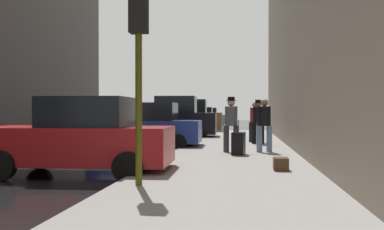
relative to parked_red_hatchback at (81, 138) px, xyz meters
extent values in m
cube|color=gray|center=(3.35, 0.20, -0.77)|extent=(4.00, 40.00, 0.15)
cube|color=#B2191E|center=(-0.05, 0.00, -0.16)|extent=(4.26, 1.97, 0.84)
cube|color=black|center=(0.15, 0.00, 0.59)|extent=(1.94, 1.62, 0.70)
cylinder|color=black|center=(-1.44, 0.88, -0.53)|extent=(0.65, 0.24, 0.64)
cylinder|color=black|center=(-1.38, -0.96, -0.53)|extent=(0.65, 0.24, 0.64)
cylinder|color=black|center=(1.29, 0.96, -0.53)|extent=(0.65, 0.24, 0.64)
cylinder|color=black|center=(1.35, -0.88, -0.53)|extent=(0.65, 0.24, 0.64)
cube|color=navy|center=(-0.05, 6.72, -0.16)|extent=(4.24, 1.92, 0.84)
cube|color=black|center=(0.15, 6.72, 0.59)|extent=(1.92, 1.60, 0.70)
cylinder|color=black|center=(-1.43, 7.61, -0.53)|extent=(0.64, 0.23, 0.64)
cylinder|color=black|center=(-1.39, 5.77, -0.53)|extent=(0.64, 0.23, 0.64)
cylinder|color=black|center=(1.30, 7.67, -0.53)|extent=(0.64, 0.23, 0.64)
cylinder|color=black|center=(1.34, 5.83, -0.53)|extent=(0.64, 0.23, 0.64)
cube|color=black|center=(-0.05, 12.84, -0.03)|extent=(4.65, 1.97, 1.10)
cube|color=black|center=(0.15, 12.84, 0.95)|extent=(2.11, 1.62, 0.90)
cylinder|color=black|center=(-1.57, 13.71, -0.53)|extent=(0.65, 0.24, 0.64)
cylinder|color=black|center=(-1.51, 11.87, -0.53)|extent=(0.65, 0.24, 0.64)
cylinder|color=black|center=(1.42, 13.80, -0.53)|extent=(0.65, 0.24, 0.64)
cylinder|color=black|center=(1.47, 11.96, -0.53)|extent=(0.65, 0.24, 0.64)
cube|color=brown|center=(-0.05, 19.01, -0.03)|extent=(4.65, 1.98, 1.10)
cube|color=black|center=(0.15, 19.02, 0.95)|extent=(2.12, 1.63, 0.90)
cylinder|color=black|center=(-1.57, 19.89, -0.53)|extent=(0.65, 0.24, 0.64)
cylinder|color=black|center=(-1.51, 18.05, -0.53)|extent=(0.65, 0.24, 0.64)
cylinder|color=black|center=(1.42, 19.98, -0.53)|extent=(0.65, 0.24, 0.64)
cylinder|color=black|center=(1.48, 18.14, -0.53)|extent=(0.65, 0.24, 0.64)
cube|color=#193828|center=(-0.05, 25.61, -0.16)|extent=(4.23, 1.91, 0.84)
cube|color=black|center=(0.15, 25.61, 0.59)|extent=(1.92, 1.60, 0.70)
cylinder|color=black|center=(-1.43, 26.50, -0.53)|extent=(0.64, 0.23, 0.64)
cylinder|color=black|center=(-1.40, 24.66, -0.53)|extent=(0.64, 0.23, 0.64)
cylinder|color=black|center=(1.30, 26.55, -0.53)|extent=(0.64, 0.23, 0.64)
cylinder|color=black|center=(1.33, 24.71, -0.53)|extent=(0.64, 0.23, 0.64)
cube|color=slate|center=(-0.05, 31.31, -0.16)|extent=(4.23, 1.91, 0.84)
cube|color=black|center=(0.15, 31.32, 0.59)|extent=(1.92, 1.60, 0.70)
cylinder|color=black|center=(-1.43, 32.21, -0.53)|extent=(0.64, 0.23, 0.64)
cylinder|color=black|center=(-1.39, 30.37, -0.53)|extent=(0.64, 0.23, 0.64)
cylinder|color=black|center=(1.30, 32.26, -0.53)|extent=(0.64, 0.23, 0.64)
cylinder|color=black|center=(1.33, 30.42, -0.53)|extent=(0.64, 0.23, 0.64)
cylinder|color=red|center=(1.80, 7.06, -0.42)|extent=(0.22, 0.22, 0.55)
sphere|color=red|center=(1.80, 7.06, -0.09)|extent=(0.20, 0.20, 0.20)
cylinder|color=red|center=(1.64, 7.06, -0.40)|extent=(0.10, 0.09, 0.09)
cylinder|color=red|center=(1.96, 7.06, -0.40)|extent=(0.10, 0.09, 0.09)
cylinder|color=#514C0F|center=(1.85, -1.99, 1.10)|extent=(0.12, 0.12, 3.60)
cube|color=black|center=(1.85, -1.99, 2.45)|extent=(0.32, 0.24, 0.90)
sphere|color=yellow|center=(1.85, -1.85, 2.45)|extent=(0.14, 0.14, 0.14)
sphere|color=green|center=(1.85, -1.85, 2.17)|extent=(0.14, 0.14, 0.14)
cylinder|color=#333338|center=(3.14, 4.37, -0.27)|extent=(0.19, 0.19, 0.85)
cylinder|color=#333338|center=(3.46, 4.34, -0.27)|extent=(0.19, 0.19, 0.85)
cylinder|color=#4C5156|center=(3.30, 4.35, 0.46)|extent=(0.43, 0.43, 0.62)
sphere|color=beige|center=(3.30, 4.35, 0.89)|extent=(0.24, 0.24, 0.24)
cylinder|color=black|center=(3.30, 4.35, 0.96)|extent=(0.34, 0.34, 0.02)
cylinder|color=black|center=(3.30, 4.35, 1.02)|extent=(0.23, 0.23, 0.11)
cylinder|color=#728CB2|center=(4.52, 4.52, -0.27)|extent=(0.20, 0.20, 0.85)
cylinder|color=#728CB2|center=(4.20, 4.47, -0.27)|extent=(0.20, 0.20, 0.85)
cylinder|color=black|center=(4.36, 4.50, 0.46)|extent=(0.45, 0.45, 0.62)
sphere|color=#997051|center=(4.36, 4.50, 0.89)|extent=(0.24, 0.24, 0.24)
cylinder|color=black|center=(4.11, 7.98, -0.27)|extent=(0.18, 0.18, 0.85)
cylinder|color=black|center=(4.43, 7.98, -0.27)|extent=(0.18, 0.18, 0.85)
cylinder|color=black|center=(4.27, 7.98, 0.46)|extent=(0.41, 0.41, 0.62)
sphere|color=#997051|center=(4.27, 7.98, 0.89)|extent=(0.24, 0.24, 0.24)
cylinder|color=black|center=(4.27, 7.98, 0.96)|extent=(0.34, 0.34, 0.02)
cylinder|color=black|center=(4.27, 7.98, 1.02)|extent=(0.23, 0.23, 0.11)
cylinder|color=black|center=(4.33, 9.02, -0.27)|extent=(0.19, 0.19, 0.85)
cylinder|color=black|center=(4.01, 9.00, -0.27)|extent=(0.19, 0.19, 0.85)
cylinder|color=#A51E23|center=(4.17, 9.01, 0.46)|extent=(0.42, 0.42, 0.62)
sphere|color=tan|center=(4.17, 9.01, 0.89)|extent=(0.24, 0.24, 0.24)
cube|color=black|center=(3.54, 3.56, -0.36)|extent=(0.43, 0.60, 0.68)
cylinder|color=#333333|center=(3.54, 3.56, 0.16)|extent=(0.02, 0.02, 0.36)
cube|color=#472D19|center=(4.53, 0.28, -0.56)|extent=(0.32, 0.44, 0.28)
camera|label=1|loc=(3.71, -9.40, 0.62)|focal=40.00mm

